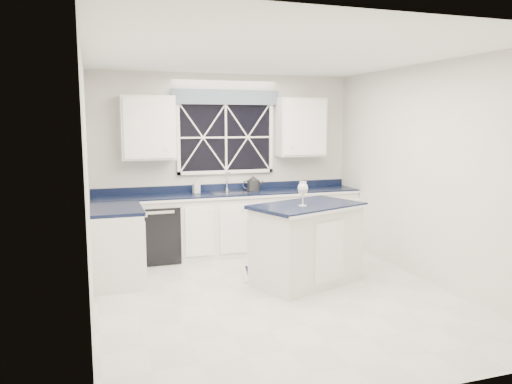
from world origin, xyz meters
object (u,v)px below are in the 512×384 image
object	(u,v)px
wine_glass	(303,189)
island	(306,243)
soap_bottle	(196,186)
kettle	(253,184)
faucet	(227,180)
dishwasher	(157,232)

from	to	relation	value
wine_glass	island	bearing A→B (deg)	44.54
soap_bottle	kettle	bearing A→B (deg)	-1.70
island	kettle	bearing A→B (deg)	74.01
island	soap_bottle	distance (m)	2.07
faucet	soap_bottle	distance (m)	0.50
dishwasher	soap_bottle	size ratio (longest dim) A/B	4.01
dishwasher	island	distance (m)	2.28
wine_glass	dishwasher	bearing A→B (deg)	131.74
kettle	soap_bottle	size ratio (longest dim) A/B	1.58
faucet	kettle	world-z (taller)	faucet
faucet	dishwasher	bearing A→B (deg)	-169.98
dishwasher	soap_bottle	world-z (taller)	soap_bottle
kettle	soap_bottle	world-z (taller)	kettle
faucet	wine_glass	size ratio (longest dim) A/B	1.04
dishwasher	kettle	distance (m)	1.62
dishwasher	soap_bottle	bearing A→B (deg)	11.15
dishwasher	faucet	world-z (taller)	faucet
faucet	kettle	distance (m)	0.40
kettle	soap_bottle	xyz separation A→B (m)	(-0.88, 0.03, -0.00)
faucet	kettle	xyz separation A→B (m)	(0.38, -0.10, -0.05)
island	wine_glass	world-z (taller)	wine_glass
kettle	island	bearing A→B (deg)	-75.07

